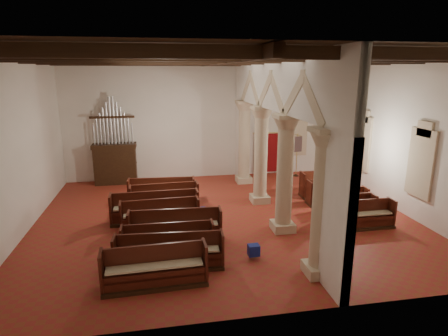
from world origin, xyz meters
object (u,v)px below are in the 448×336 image
nave_pew_0 (155,273)px  pipe_organ (115,156)px  lectern (132,174)px  aisle_pew_0 (365,218)px  processional_banner (297,162)px

nave_pew_0 → pipe_organ: bearing=98.8°
lectern → aisle_pew_0: lectern is taller
pipe_organ → processional_banner: pipe_organ is taller
pipe_organ → processional_banner: (9.33, -0.34, -0.58)m
lectern → processional_banner: size_ratio=0.47×
pipe_organ → aisle_pew_0: (9.28, -7.28, -1.04)m
nave_pew_0 → lectern: bearing=94.4°
nave_pew_0 → aisle_pew_0: bearing=16.6°
processional_banner → aisle_pew_0: processional_banner is taller
lectern → nave_pew_0: 9.83m
processional_banner → nave_pew_0: processional_banner is taller
pipe_organ → aisle_pew_0: bearing=-38.1°
pipe_organ → processional_banner: size_ratio=1.91×
lectern → processional_banner: 8.58m
pipe_organ → nave_pew_0: bearing=-79.1°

